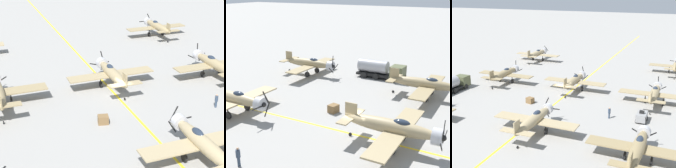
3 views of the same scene
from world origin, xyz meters
The scene contains 13 objects.
ground_plane centered at (0.00, 0.00, 0.00)m, with size 400.00×400.00×0.00m, color gray.
taxiway_stripe centered at (0.00, 0.00, 0.00)m, with size 0.30×160.00×0.01m, color yellow.
airplane_near_right centered at (16.28, -17.56, 2.01)m, with size 12.00×9.98×3.80m.
airplane_far_right centered at (17.67, 23.99, 2.01)m, with size 12.00×9.98×3.65m.
airplane_near_center centered at (2.05, -15.19, 2.01)m, with size 12.00×9.98×3.65m.
airplane_mid_center centered at (0.48, 3.97, 2.01)m, with size 12.00×9.98×3.76m.
airplane_mid_right centered at (15.57, 2.10, 2.01)m, with size 12.00×9.98×3.80m.
airplane_far_left centered at (-17.67, 23.68, 2.01)m, with size 12.00×9.98×3.65m.
airplane_mid_left centered at (-14.57, 3.23, 2.01)m, with size 12.00×9.98×3.80m.
fuel_tanker centered at (-20.58, -5.63, 1.51)m, with size 2.67×8.00×2.98m.
tow_tractor centered at (14.81, -5.64, 0.79)m, with size 1.57×2.60×1.79m.
ground_crew_walking centered at (10.09, -6.38, 0.96)m, with size 0.38×0.38×1.76m.
supply_crate_by_tanker centered at (-4.10, -5.22, 0.49)m, with size 1.17×0.98×0.98m, color brown.
Camera 3 is at (20.54, -49.22, 18.98)m, focal length 50.00 mm.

